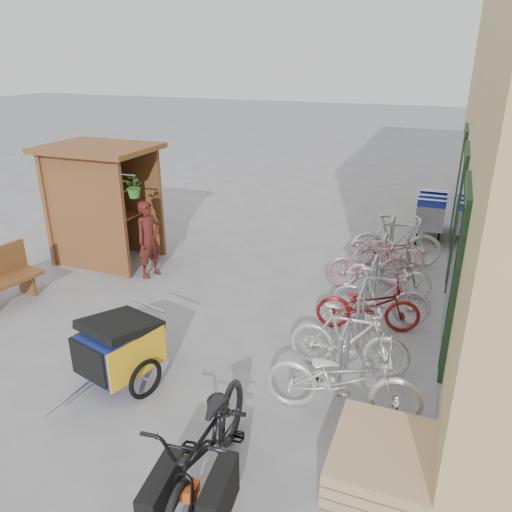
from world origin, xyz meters
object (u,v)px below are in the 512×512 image
(person_kiosk, at_px, (149,239))
(bike_3, at_px, (381,296))
(bike_7, at_px, (396,241))
(cargo_bike, at_px, (208,447))
(pallet_stack, at_px, (382,461))
(bike_1, at_px, (349,339))
(bike_0, at_px, (344,379))
(bike_5, at_px, (370,264))
(kiosk, at_px, (98,188))
(shopping_carts, at_px, (432,209))
(child_trailer, at_px, (119,346))
(bike_2, at_px, (368,305))
(bike_6, at_px, (387,250))
(bike_4, at_px, (389,273))

(person_kiosk, height_order, bike_3, person_kiosk)
(bike_7, bearing_deg, cargo_bike, 157.34)
(pallet_stack, xyz_separation_m, bike_1, (-0.71, 1.74, 0.28))
(pallet_stack, distance_m, bike_0, 1.06)
(person_kiosk, bearing_deg, bike_5, -60.41)
(kiosk, bearing_deg, bike_5, 6.58)
(pallet_stack, bearing_deg, bike_1, 112.16)
(kiosk, bearing_deg, bike_0, -28.08)
(person_kiosk, relative_size, bike_3, 0.96)
(shopping_carts, bearing_deg, bike_3, -96.18)
(kiosk, bearing_deg, shopping_carts, 32.58)
(kiosk, relative_size, pallet_stack, 2.08)
(cargo_bike, height_order, person_kiosk, person_kiosk)
(child_trailer, bearing_deg, person_kiosk, 130.92)
(bike_2, height_order, bike_7, bike_7)
(person_kiosk, distance_m, bike_7, 4.90)
(kiosk, xyz_separation_m, bike_0, (5.69, -3.03, -1.06))
(bike_6, bearing_deg, bike_2, -171.84)
(bike_3, bearing_deg, kiosk, 77.72)
(kiosk, bearing_deg, person_kiosk, -15.25)
(bike_3, xyz_separation_m, bike_6, (-0.19, 2.25, -0.07))
(shopping_carts, height_order, bike_0, shopping_carts)
(child_trailer, relative_size, person_kiosk, 1.14)
(child_trailer, bearing_deg, pallet_stack, 8.52)
(shopping_carts, relative_size, bike_6, 1.15)
(cargo_bike, relative_size, bike_0, 1.20)
(bike_2, xyz_separation_m, bike_6, (-0.05, 2.56, -0.02))
(bike_3, height_order, bike_6, bike_3)
(cargo_bike, bearing_deg, bike_1, 65.32)
(cargo_bike, relative_size, bike_3, 1.43)
(bike_1, bearing_deg, bike_5, 1.53)
(child_trailer, distance_m, bike_6, 5.81)
(shopping_carts, bearing_deg, bike_2, -97.46)
(bike_7, bearing_deg, bike_2, 164.25)
(cargo_bike, relative_size, bike_7, 1.23)
(person_kiosk, xyz_separation_m, bike_0, (4.35, -2.67, -0.27))
(pallet_stack, bearing_deg, shopping_carts, 90.00)
(shopping_carts, xyz_separation_m, bike_6, (-0.69, -2.37, -0.26))
(bike_6, bearing_deg, bike_3, -168.05)
(bike_2, bearing_deg, bike_3, -38.82)
(bike_1, height_order, bike_6, bike_1)
(bike_1, bearing_deg, bike_4, -6.10)
(pallet_stack, xyz_separation_m, bike_0, (-0.59, 0.84, 0.28))
(child_trailer, height_order, bike_7, bike_7)
(kiosk, relative_size, child_trailer, 1.44)
(shopping_carts, height_order, person_kiosk, person_kiosk)
(bike_4, bearing_deg, person_kiosk, 101.42)
(child_trailer, relative_size, bike_3, 1.10)
(person_kiosk, bearing_deg, bike_0, -105.64)
(bike_5, bearing_deg, child_trailer, 128.86)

